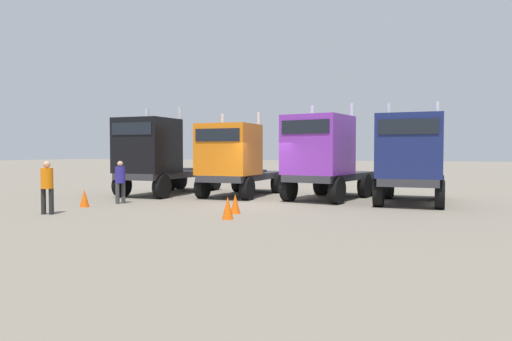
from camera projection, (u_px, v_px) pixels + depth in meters
ground at (254, 205)px, 18.95m from camera, size 200.00×200.00×0.00m
semi_truck_black at (156, 156)px, 22.85m from camera, size 2.63×6.51×4.28m
semi_truck_orange at (236, 160)px, 22.15m from camera, size 2.63×6.33×3.97m
semi_truck_purple at (323, 156)px, 20.55m from camera, size 3.40×6.05×4.25m
semi_truck_navy at (411, 158)px, 18.81m from camera, size 2.70×5.78×4.15m
visitor_in_hivis at (47, 183)px, 15.97m from camera, size 0.49×0.49×1.80m
visitor_with_camera at (120, 179)px, 19.35m from camera, size 0.50×0.50×1.74m
traffic_cone_near at (235, 204)px, 16.19m from camera, size 0.36×0.36×0.67m
traffic_cone_mid at (84, 198)px, 18.14m from camera, size 0.36×0.36×0.69m
traffic_cone_far at (228, 208)px, 14.84m from camera, size 0.36×0.36×0.72m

